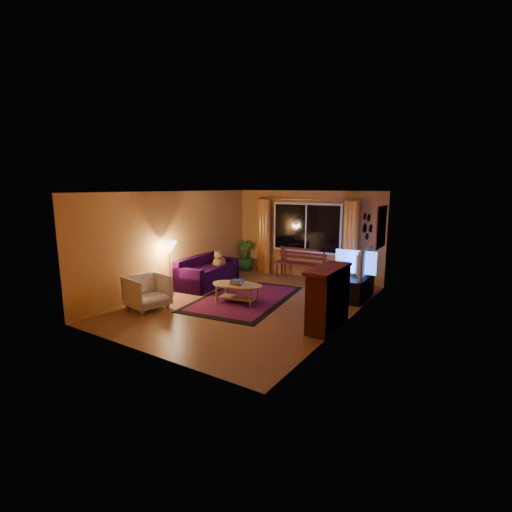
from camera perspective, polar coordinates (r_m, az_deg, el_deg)
The scene contains 22 objects.
floor at distance 8.49m, azimuth -1.10°, elevation -7.37°, with size 4.50×6.00×0.02m, color brown.
ceiling at distance 8.07m, azimuth -1.17°, elevation 9.90°, with size 4.50×6.00×0.02m, color white.
wall_back at distance 10.79m, azimuth 7.81°, elevation 3.29°, with size 4.50×0.02×2.50m, color #C07D3B.
wall_left at distance 9.61m, azimuth -12.41°, elevation 2.24°, with size 0.02×6.00×2.50m, color #C07D3B.
wall_right at distance 7.20m, azimuth 13.99°, elevation -0.61°, with size 0.02×6.00×2.50m, color #C07D3B.
window at distance 10.71m, azimuth 7.69°, elevation 4.31°, with size 2.00×0.02×1.30m, color black.
curtain_rod at distance 10.61m, azimuth 7.69°, elevation 8.59°, with size 0.03×0.03×3.20m, color #BF8C3F.
curtain_left at distance 11.32m, azimuth 1.30°, elevation 3.07°, with size 0.36×0.36×2.24m, color orange.
curtain_right at distance 10.20m, azimuth 14.37°, elevation 1.89°, with size 0.36×0.36×2.24m, color orange.
bench at distance 10.77m, azimuth 6.77°, elevation -2.28°, with size 1.46×0.43×0.44m, color #511317.
potted_plant at distance 11.67m, azimuth -1.77°, elevation 0.08°, with size 0.53×0.53×0.95m, color #235B1E.
sofa at distance 10.01m, azimuth -7.41°, elevation -2.29°, with size 0.82×1.92×0.78m, color black.
dog at distance 10.26m, azimuth -5.68°, elevation -0.64°, with size 0.31×0.43×0.46m, color olive, non-canonical shape.
armchair at distance 8.39m, azimuth -16.38°, elevation -5.06°, with size 0.79×0.74×0.81m, color beige.
floor_lamp at distance 9.22m, azimuth -13.12°, elevation -1.95°, with size 0.22×0.22×1.29m, color #BF8C3F.
rug at distance 8.82m, azimuth -1.81°, elevation -6.54°, with size 1.92×3.03×0.02m, color maroon.
coffee_table at distance 8.49m, azimuth -2.90°, elevation -5.76°, with size 1.21×1.21×0.44m, color tan.
tv_console at distance 9.10m, azimuth 15.49°, elevation -4.71°, with size 0.42×1.27×0.53m, color black.
television at distance 8.96m, azimuth 15.68°, elevation -0.95°, with size 1.19×0.16×0.69m, color black.
fireplace at distance 7.07m, azimuth 11.06°, elevation -6.54°, with size 0.40×1.20×1.10m, color maroon.
mirror_cluster at distance 8.36m, azimuth 16.73°, elevation 4.61°, with size 0.06×0.60×0.56m, color black, non-canonical shape.
painting at distance 9.48m, azimuth 18.69°, elevation 4.25°, with size 0.04×0.76×0.96m, color orange.
Camera 1 is at (4.49, -6.70, 2.62)m, focal length 26.00 mm.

